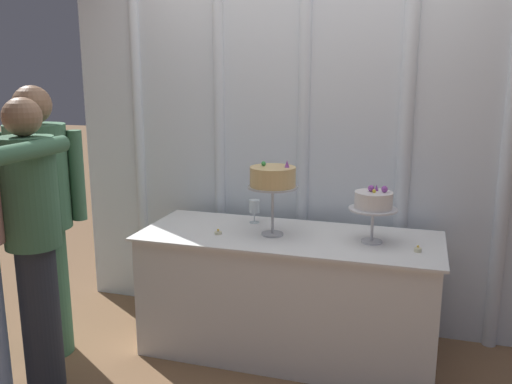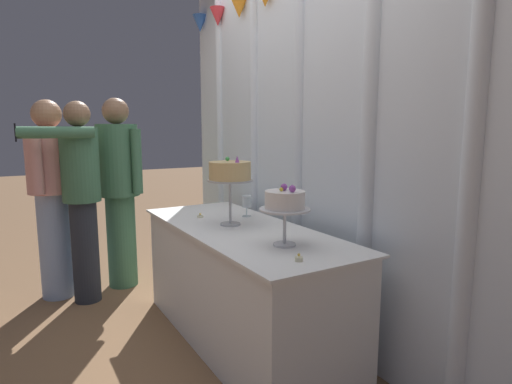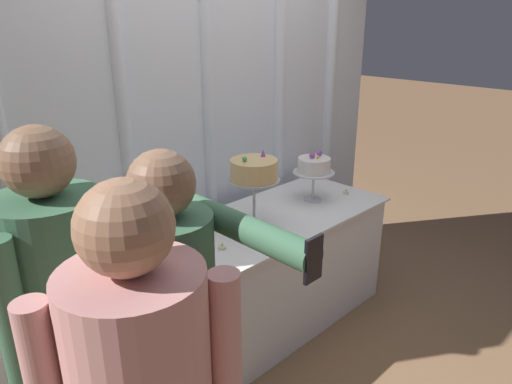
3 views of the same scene
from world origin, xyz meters
TOP-DOWN VIEW (x-y plane):
  - ground_plane at (0.00, 0.00)m, footprint 24.00×24.00m
  - draped_curtain at (0.03, 0.57)m, footprint 3.32×0.15m
  - cake_table at (0.00, 0.10)m, footprint 1.78×0.70m
  - cake_display_nearleft at (-0.09, 0.07)m, footprint 0.29×0.29m
  - cake_display_nearright at (0.48, 0.10)m, footprint 0.27×0.27m
  - wine_glass at (-0.27, 0.29)m, footprint 0.07×0.07m
  - tealight_far_left at (-0.41, -0.01)m, footprint 0.04×0.04m
  - tealight_near_left at (0.74, 0.01)m, footprint 0.04×0.04m
  - guest_man_pink_jacket at (-1.39, -0.34)m, footprint 0.47×0.47m
  - guest_girl_blue_dress at (-1.18, -0.68)m, footprint 0.41×0.61m

SIDE VIEW (x-z plane):
  - ground_plane at x=0.00m, z-range 0.00..0.00m
  - cake_table at x=0.00m, z-range 0.00..0.75m
  - tealight_far_left at x=-0.41m, z-range 0.75..0.78m
  - tealight_near_left at x=0.74m, z-range 0.75..0.78m
  - wine_glass at x=-0.27m, z-range 0.78..0.93m
  - guest_man_pink_jacket at x=-1.39m, z-range 0.07..1.70m
  - guest_girl_blue_dress at x=-1.18m, z-range 0.10..1.68m
  - cake_display_nearright at x=0.48m, z-range 0.82..1.15m
  - cake_display_nearleft at x=-0.09m, z-range 0.87..1.32m
  - draped_curtain at x=0.03m, z-range 0.05..2.78m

